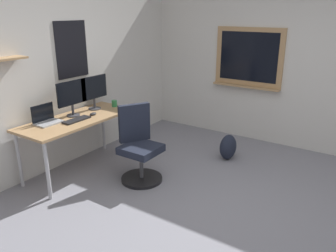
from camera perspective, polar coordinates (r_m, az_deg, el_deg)
The scene contains 12 objects.
ground_plane at distance 3.71m, azimuth 8.72°, elevation -14.95°, with size 5.20×5.20×0.00m, color gray.
wall_back at distance 4.71m, azimuth -18.69°, elevation 8.74°, with size 5.00×0.30×2.60m.
wall_right at distance 5.48m, azimuth 20.44°, elevation 9.85°, with size 0.22×5.00×2.60m.
desk at distance 4.54m, azimuth -14.90°, elevation 0.47°, with size 1.55×0.65×0.74m.
office_chair at distance 4.28m, azimuth -4.87°, elevation -3.81°, with size 0.55×0.56×0.95m.
laptop at distance 4.42m, azimuth -19.71°, elevation 1.15°, with size 0.31×0.21×0.23m.
monitor_primary at distance 4.55m, azimuth -15.78°, elevation 4.89°, with size 0.46×0.17×0.46m.
monitor_secondary at distance 4.80m, azimuth -12.31°, elevation 5.89°, with size 0.46×0.17×0.46m.
keyboard at distance 4.41m, azimuth -15.03°, elevation 1.00°, with size 0.37×0.13×0.02m, color black.
computer_mouse at distance 4.59m, azimuth -12.44°, elevation 1.99°, with size 0.10×0.06×0.03m, color #262628.
coffee_mug at distance 4.93m, azimuth -8.96°, elevation 3.75°, with size 0.08×0.08×0.09m, color #338C4C.
backpack at distance 4.98m, azimuth 10.02°, elevation -3.48°, with size 0.32×0.22×0.36m, color #1E2333.
Camera 1 is at (-2.83, -1.24, 2.06)m, focal length 36.40 mm.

